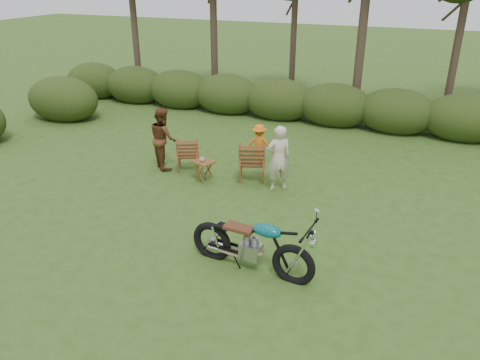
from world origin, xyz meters
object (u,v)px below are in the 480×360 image
at_px(motorcycle, 251,268).
at_px(lawn_chair_left, 189,169).
at_px(adult_a, 277,189).
at_px(adult_b, 165,167).
at_px(lawn_chair_right, 252,179).
at_px(cup, 202,159).
at_px(child, 259,162).
at_px(side_table, 204,171).

height_order(motorcycle, lawn_chair_left, motorcycle).
bearing_deg(adult_a, adult_b, -38.35).
xyz_separation_m(lawn_chair_right, cup, (-1.11, -0.55, 0.58)).
distance_m(adult_a, child, 1.76).
height_order(lawn_chair_left, adult_a, adult_a).
bearing_deg(lawn_chair_right, cup, 7.21).
xyz_separation_m(adult_a, child, (-1.02, 1.44, 0.00)).
height_order(cup, child, cup).
bearing_deg(cup, lawn_chair_right, 26.37).
bearing_deg(child, adult_b, 16.49).
bearing_deg(side_table, child, 62.94).
bearing_deg(cup, lawn_chair_left, 141.81).
bearing_deg(lawn_chair_left, lawn_chair_right, 155.06).
distance_m(side_table, cup, 0.31).
height_order(lawn_chair_left, adult_b, adult_b).
relative_size(motorcycle, adult_b, 1.37).
height_order(motorcycle, adult_a, adult_a).
xyz_separation_m(lawn_chair_left, adult_b, (-0.67, -0.11, 0.00)).
bearing_deg(lawn_chair_left, side_table, 118.34).
height_order(side_table, cup, cup).
height_order(lawn_chair_right, lawn_chair_left, lawn_chair_right).
bearing_deg(cup, child, 62.50).
xyz_separation_m(motorcycle, cup, (-2.48, 3.05, 0.58)).
distance_m(motorcycle, adult_a, 3.35).
height_order(side_table, child, child).
bearing_deg(side_table, adult_a, 6.92).
relative_size(motorcycle, side_table, 4.24).
bearing_deg(child, cup, 49.60).
height_order(cup, adult_b, adult_b).
bearing_deg(child, lawn_chair_left, 23.47).
xyz_separation_m(side_table, child, (0.85, 1.67, -0.26)).
xyz_separation_m(lawn_chair_left, child, (1.56, 1.15, 0.00)).
relative_size(cup, adult_b, 0.08).
xyz_separation_m(side_table, cup, (-0.03, -0.02, 0.31)).
distance_m(cup, adult_b, 1.53).
distance_m(motorcycle, lawn_chair_right, 3.86).
bearing_deg(cup, motorcycle, -50.91).
bearing_deg(adult_b, cup, -156.08).
distance_m(lawn_chair_right, side_table, 1.24).
height_order(side_table, adult_a, adult_a).
bearing_deg(motorcycle, adult_a, 105.53).
bearing_deg(lawn_chair_right, adult_b, -16.36).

